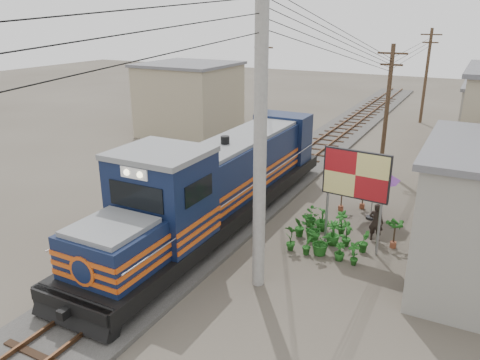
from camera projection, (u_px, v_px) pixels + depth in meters
The scene contains 14 objects.
ground at pixel (180, 253), 17.53m from camera, with size 120.00×120.00×0.00m, color #473F35.
ballast at pixel (283, 175), 25.86m from camera, with size 3.60×70.00×0.16m, color #595651.
track at pixel (283, 172), 25.80m from camera, with size 1.15×70.00×0.12m.
locomotive at pixel (218, 185), 19.40m from camera, with size 3.03×16.52×4.09m.
utility_pole_main at pixel (260, 137), 13.92m from camera, with size 0.40×0.40×10.00m.
wooden_pole_mid at pixel (387, 106), 26.03m from camera, with size 1.60×0.24×7.00m.
wooden_pole_far at pixel (426, 74), 37.51m from camera, with size 1.60×0.24×7.50m.
wooden_pole_left at pixel (263, 85), 33.53m from camera, with size 1.60×0.24×7.00m.
power_lines at pixel (273, 35), 22.17m from camera, with size 9.65×19.00×3.30m.
shophouse_left at pixel (190, 99), 34.40m from camera, with size 6.30×6.30×5.20m.
billboard at pixel (356, 177), 17.03m from camera, with size 2.50×0.35×3.87m.
market_umbrella at pixel (375, 173), 19.82m from camera, with size 2.72×2.72×2.38m.
vendor at pixel (376, 222), 18.31m from camera, with size 0.57×0.37×1.56m, color black.
plant_nursery at pixel (322, 232), 18.14m from camera, with size 3.26×3.31×1.12m.
Camera 1 is at (9.25, -12.78, 8.45)m, focal length 35.00 mm.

